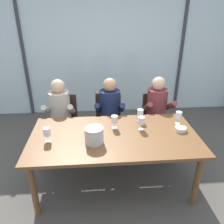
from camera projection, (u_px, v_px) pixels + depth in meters
name	position (u px, v px, depth m)	size (l,w,h in m)	color
ground	(109.00, 142.00, 3.99)	(14.00, 14.00, 0.00)	#4C4742
window_glass_panel	(104.00, 54.00, 4.66)	(7.27, 0.03, 2.60)	silver
window_mullion_left	(24.00, 55.00, 4.52)	(0.06, 0.06, 2.60)	#38383D
window_mullion_right	(181.00, 53.00, 4.76)	(0.06, 0.06, 2.60)	#38383D
hillside_vineyard	(100.00, 53.00, 7.63)	(13.27, 2.40, 1.50)	#386633
dining_table	(114.00, 140.00, 2.79)	(2.07, 1.07, 0.75)	brown
chair_near_curtain	(64.00, 118.00, 3.69)	(0.48, 0.48, 0.89)	#332319
chair_left_of_center	(108.00, 117.00, 3.72)	(0.49, 0.49, 0.89)	#332319
chair_center	(156.00, 116.00, 3.76)	(0.49, 0.49, 0.89)	#332319
person_beige_jumper	(60.00, 113.00, 3.46)	(0.46, 0.61, 1.21)	#B7AD9E
person_navy_polo	(110.00, 111.00, 3.51)	(0.48, 0.63, 1.21)	#192347
person_maroon_top	(158.00, 110.00, 3.57)	(0.47, 0.62, 1.21)	brown
ice_bucket_primary	(94.00, 135.00, 2.57)	(0.23, 0.23, 0.20)	#B7B7BC
tasting_bowl	(181.00, 129.00, 2.85)	(0.15, 0.15, 0.05)	silver
wine_glass_by_left_taster	(141.00, 121.00, 2.84)	(0.08, 0.08, 0.17)	silver
wine_glass_near_bucket	(47.00, 132.00, 2.59)	(0.08, 0.08, 0.17)	silver
wine_glass_center_pour	(140.00, 113.00, 3.05)	(0.08, 0.08, 0.17)	silver
wine_glass_by_right_taster	(114.00, 120.00, 2.88)	(0.08, 0.08, 0.17)	silver
wine_glass_spare_empty	(179.00, 116.00, 2.98)	(0.08, 0.08, 0.17)	silver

